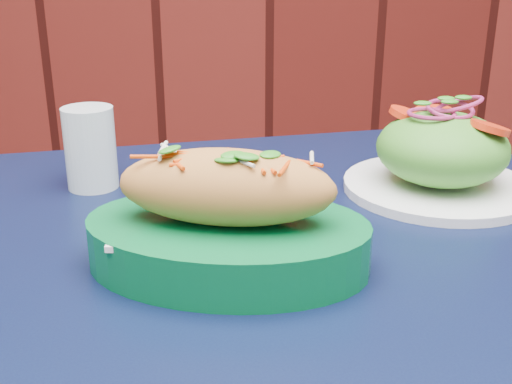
{
  "coord_description": "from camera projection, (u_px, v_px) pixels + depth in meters",
  "views": [
    {
      "loc": [
        -0.13,
        0.67,
        1.05
      ],
      "look_at": [
        -0.1,
        1.29,
        0.81
      ],
      "focal_mm": 45.0,
      "sensor_mm": 36.0,
      "label": 1
    }
  ],
  "objects": [
    {
      "name": "water_glass",
      "position": [
        90.0,
        148.0,
        0.84
      ],
      "size": [
        0.07,
        0.07,
        0.11
      ],
      "primitive_type": "cylinder",
      "color": "silver",
      "rests_on": "cafe_table"
    },
    {
      "name": "banh_mi_basket",
      "position": [
        227.0,
        222.0,
        0.63
      ],
      "size": [
        0.31,
        0.23,
        0.13
      ],
      "rotation": [
        0.0,
        0.0,
        -0.18
      ],
      "color": "#065E2D",
      "rests_on": "cafe_table"
    },
    {
      "name": "salad_plate",
      "position": [
        441.0,
        155.0,
        0.82
      ],
      "size": [
        0.25,
        0.25,
        0.12
      ],
      "rotation": [
        0.0,
        0.0,
        -0.08
      ],
      "color": "white",
      "rests_on": "cafe_table"
    },
    {
      "name": "cafe_table",
      "position": [
        305.0,
        306.0,
        0.74
      ],
      "size": [
        0.94,
        0.94,
        0.75
      ],
      "rotation": [
        0.0,
        0.0,
        0.2
      ],
      "color": "black",
      "rests_on": "ground"
    }
  ]
}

